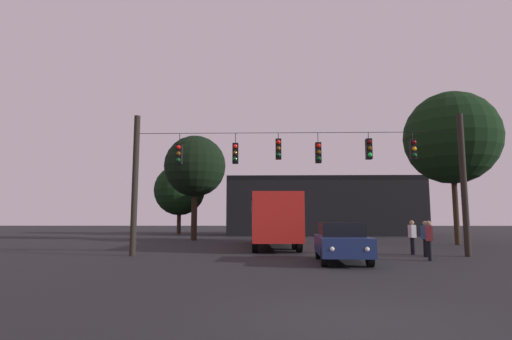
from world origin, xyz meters
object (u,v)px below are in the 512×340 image
tree_left_silhouette (180,190)px  city_bus (273,216)px  pedestrian_crossing_right (426,237)px  tree_behind_building (195,167)px  pedestrian_crossing_center (412,235)px  pedestrian_crossing_left (429,238)px  car_near_right (341,241)px  tree_right_far (451,138)px

tree_left_silhouette → city_bus: bearing=-64.4°
pedestrian_crossing_right → tree_behind_building: bearing=131.7°
city_bus → tree_behind_building: size_ratio=1.30×
pedestrian_crossing_center → tree_behind_building: tree_behind_building is taller
city_bus → pedestrian_crossing_center: city_bus is taller
pedestrian_crossing_left → pedestrian_crossing_right: 1.76m
pedestrian_crossing_center → pedestrian_crossing_right: bearing=-83.7°
city_bus → pedestrian_crossing_left: (6.16, -8.20, -0.97)m
tree_left_silhouette → pedestrian_crossing_center: bearing=-57.9°
pedestrian_crossing_left → pedestrian_crossing_right: (0.51, 1.69, -0.01)m
pedestrian_crossing_right → tree_behind_building: 20.07m
car_near_right → pedestrian_crossing_center: bearing=42.2°
pedestrian_crossing_left → tree_left_silhouette: (-16.60, 29.97, 4.18)m
car_near_right → tree_left_silhouette: 33.58m
pedestrian_crossing_left → tree_left_silhouette: tree_left_silhouette is taller
pedestrian_crossing_right → tree_left_silhouette: tree_left_silhouette is taller
pedestrian_crossing_left → tree_behind_building: (-12.39, 16.19, 5.10)m
pedestrian_crossing_right → tree_left_silhouette: bearing=121.2°
pedestrian_crossing_right → tree_left_silhouette: size_ratio=0.20×
car_near_right → tree_behind_building: (-8.74, 16.91, 5.19)m
tree_right_far → city_bus: bearing=-169.7°
city_bus → pedestrian_crossing_left: 10.30m
car_near_right → pedestrian_crossing_left: (3.66, 0.72, 0.10)m
pedestrian_crossing_right → tree_right_far: bearing=58.1°
pedestrian_crossing_left → tree_behind_building: 21.02m
car_near_right → tree_right_far: (9.59, 11.12, 6.31)m
car_near_right → pedestrian_crossing_center: size_ratio=2.76×
city_bus → car_near_right: bearing=-74.3°
car_near_right → tree_behind_building: size_ratio=0.52×
car_near_right → pedestrian_crossing_right: (4.17, 2.41, 0.09)m
pedestrian_crossing_center → tree_behind_building: 19.10m
city_bus → tree_left_silhouette: bearing=115.6°
tree_right_far → tree_left_silhouette: bearing=139.0°
car_near_right → tree_left_silhouette: (-12.94, 30.69, 4.28)m
pedestrian_crossing_right → tree_left_silhouette: (-17.11, 28.28, 4.19)m
pedestrian_crossing_left → tree_left_silhouette: bearing=119.0°
city_bus → car_near_right: size_ratio=2.51×
pedestrian_crossing_left → pedestrian_crossing_right: bearing=73.2°
car_near_right → pedestrian_crossing_left: pedestrian_crossing_left is taller
pedestrian_crossing_right → tree_behind_building: size_ratio=0.18×
tree_right_far → pedestrian_crossing_center: bearing=-126.7°
pedestrian_crossing_right → tree_left_silhouette: 33.32m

